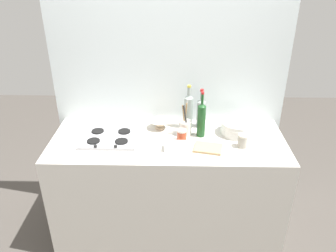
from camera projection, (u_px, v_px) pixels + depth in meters
name	position (u px, v px, depth m)	size (l,w,h in m)	color
ground_plane	(168.00, 227.00, 3.03)	(6.00, 6.00, 0.00)	#47423D
counter_block	(168.00, 187.00, 2.82)	(1.80, 0.70, 0.90)	beige
backsplash_panel	(169.00, 89.00, 2.82)	(1.90, 0.06, 2.33)	silver
stovetop_hob	(109.00, 138.00, 2.61)	(0.42, 0.34, 0.04)	#B2B2B7
plate_stack	(237.00, 128.00, 2.68)	(0.26, 0.26, 0.10)	white
wine_bottle_leftmost	(201.00, 112.00, 2.74)	(0.07, 0.07, 0.33)	gray
wine_bottle_mid_left	(188.00, 111.00, 2.72)	(0.07, 0.07, 0.37)	gray
wine_bottle_mid_right	(201.00, 119.00, 2.60)	(0.06, 0.06, 0.37)	#19471E
mixing_bowl	(160.00, 124.00, 2.76)	(0.16, 0.16, 0.07)	beige
butter_dish	(175.00, 146.00, 2.48)	(0.15, 0.10, 0.05)	white
utensil_crock	(185.00, 127.00, 2.65)	(0.10, 0.10, 0.29)	silver
condiment_jar_front	(182.00, 136.00, 2.57)	(0.07, 0.07, 0.10)	#C64C2D
condiment_jar_rear	(243.00, 141.00, 2.50)	(0.07, 0.07, 0.10)	#9E998C
cutting_board	(208.00, 148.00, 2.49)	(0.20, 0.15, 0.02)	tan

